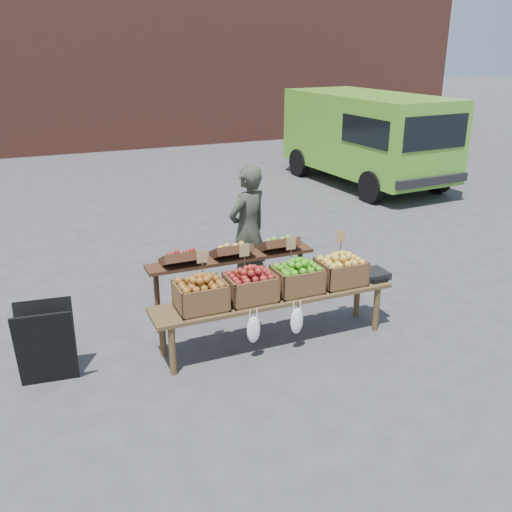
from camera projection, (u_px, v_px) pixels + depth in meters
name	position (u px, v px, depth m)	size (l,w,h in m)	color
ground	(355.00, 339.00, 6.41)	(80.00, 80.00, 0.00)	#424245
delivery_van	(366.00, 140.00, 13.07)	(2.10, 4.58, 2.05)	#5BA129
vendor	(248.00, 230.00, 7.36)	(0.62, 0.41, 1.70)	#323728
chalkboard_sign	(46.00, 344.00, 5.47)	(0.54, 0.30, 0.82)	black
back_table	(232.00, 279.00, 6.71)	(2.10, 0.44, 1.04)	#3C2214
display_bench	(274.00, 319.00, 6.25)	(2.70, 0.56, 0.57)	#503A20
crate_golden_apples	(201.00, 296.00, 5.80)	(0.50, 0.40, 0.28)	brown
crate_russet_pears	(251.00, 287.00, 6.00)	(0.50, 0.40, 0.28)	#6F020B
crate_red_apples	(297.00, 279.00, 6.20)	(0.50, 0.40, 0.28)	#308011
crate_green_apples	(341.00, 272.00, 6.40)	(0.50, 0.40, 0.28)	gold
weighing_scale	(372.00, 274.00, 6.59)	(0.34, 0.30, 0.08)	black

